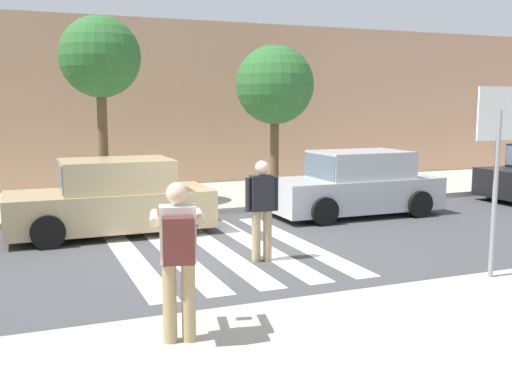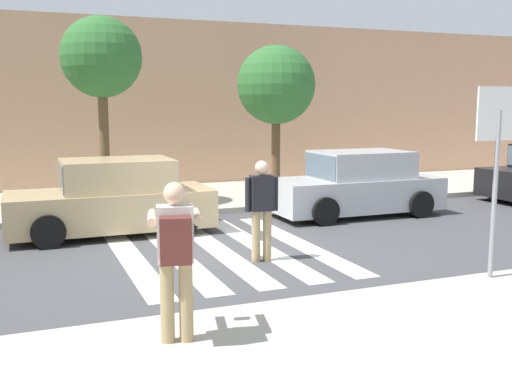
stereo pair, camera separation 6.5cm
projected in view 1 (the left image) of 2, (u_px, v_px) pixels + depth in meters
name	position (u px, v px, depth m)	size (l,w,h in m)	color
ground_plane	(221.00, 252.00, 10.85)	(120.00, 120.00, 0.00)	#424244
sidewalk_far	(151.00, 200.00, 16.35)	(60.00, 4.80, 0.14)	#B2AD9E
building_facade_far	(121.00, 105.00, 20.01)	(56.00, 4.00, 5.25)	tan
crosswalk_stripe_0	(131.00, 258.00, 10.44)	(0.44, 5.20, 0.01)	silver
crosswalk_stripe_1	(175.00, 254.00, 10.74)	(0.44, 5.20, 0.01)	silver
crosswalk_stripe_2	(218.00, 250.00, 11.04)	(0.44, 5.20, 0.01)	silver
crosswalk_stripe_3	(258.00, 246.00, 11.33)	(0.44, 5.20, 0.01)	silver
crosswalk_stripe_4	(296.00, 242.00, 11.63)	(0.44, 5.20, 0.01)	silver
stop_sign	(497.00, 140.00, 8.54)	(0.76, 0.08, 2.77)	gray
photographer_with_backpack	(178.00, 249.00, 6.25)	(0.69, 0.92, 1.72)	tan
pedestrian_crossing	(262.00, 205.00, 10.11)	(0.58, 0.28, 1.72)	tan
parked_car_tan	(112.00, 199.00, 12.27)	(4.10, 1.92, 1.55)	tan
parked_car_silver	(356.00, 185.00, 14.41)	(4.10, 1.92, 1.55)	#B7BABF
street_tree_center	(100.00, 59.00, 14.42)	(1.96, 1.96, 4.63)	brown
street_tree_east	(275.00, 86.00, 16.32)	(2.14, 2.14, 4.12)	brown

